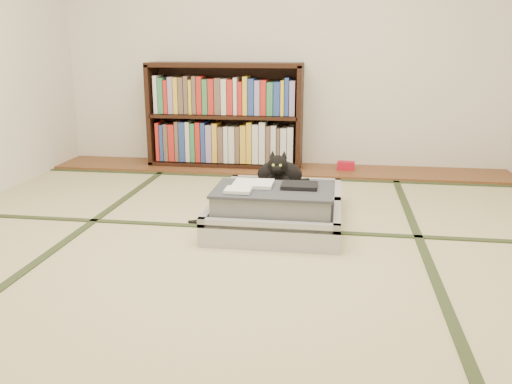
# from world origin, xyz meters

# --- Properties ---
(floor) EXTENTS (4.50, 4.50, 0.00)m
(floor) POSITION_xyz_m (0.00, 0.00, 0.00)
(floor) COLOR tan
(floor) RESTS_ON ground
(wood_strip) EXTENTS (4.00, 0.50, 0.02)m
(wood_strip) POSITION_xyz_m (0.00, 2.00, 0.01)
(wood_strip) COLOR brown
(wood_strip) RESTS_ON ground
(red_item) EXTENTS (0.15, 0.10, 0.07)m
(red_item) POSITION_xyz_m (0.60, 2.03, 0.06)
(red_item) COLOR #B70E22
(red_item) RESTS_ON wood_strip
(tatami_borders) EXTENTS (4.00, 4.50, 0.01)m
(tatami_borders) POSITION_xyz_m (0.00, 0.49, 0.00)
(tatami_borders) COLOR #2D381E
(tatami_borders) RESTS_ON ground
(bookcase) EXTENTS (1.37, 0.31, 0.92)m
(bookcase) POSITION_xyz_m (-0.49, 2.07, 0.45)
(bookcase) COLOR black
(bookcase) RESTS_ON wood_strip
(suitcase) EXTENTS (0.78, 1.04, 0.31)m
(suitcase) POSITION_xyz_m (0.16, 0.52, 0.11)
(suitcase) COLOR #A1A1A5
(suitcase) RESTS_ON floor
(cat) EXTENTS (0.35, 0.35, 0.28)m
(cat) POSITION_xyz_m (0.14, 0.81, 0.25)
(cat) COLOR black
(cat) RESTS_ON suitcase
(cable_coil) EXTENTS (0.11, 0.11, 0.03)m
(cable_coil) POSITION_xyz_m (0.32, 0.85, 0.16)
(cable_coil) COLOR white
(cable_coil) RESTS_ON suitcase
(hanger) EXTENTS (0.37, 0.17, 0.01)m
(hanger) POSITION_xyz_m (-0.21, 0.47, 0.01)
(hanger) COLOR black
(hanger) RESTS_ON floor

